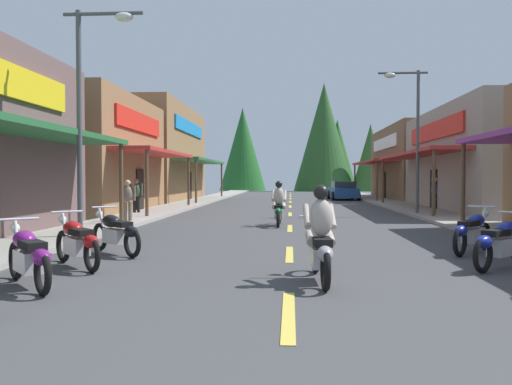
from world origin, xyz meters
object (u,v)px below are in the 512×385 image
(streetlamp_right, at_px, (411,122))
(rider_cruising_trailing, at_px, (279,207))
(streetlamp_left, at_px, (91,91))
(motorcycle_parked_left_4, at_px, (116,232))
(pedestrian_browsing, at_px, (136,194))
(parked_car_curbside, at_px, (343,191))
(motorcycle_parked_left_2, at_px, (29,256))
(motorcycle_parked_right_4, at_px, (472,231))
(motorcycle_parked_left_3, at_px, (77,241))
(pedestrian_by_shop, at_px, (128,199))
(pedestrian_waiting, at_px, (434,193))
(rider_cruising_lead, at_px, (320,241))
(motorcycle_parked_right_3, at_px, (501,242))

(streetlamp_right, bearing_deg, rider_cruising_trailing, -136.90)
(streetlamp_left, relative_size, motorcycle_parked_left_4, 3.80)
(pedestrian_browsing, relative_size, parked_car_curbside, 0.37)
(motorcycle_parked_left_4, bearing_deg, streetlamp_right, -82.47)
(motorcycle_parked_left_2, bearing_deg, motorcycle_parked_right_4, -104.16)
(rider_cruising_trailing, bearing_deg, pedestrian_browsing, 53.69)
(motorcycle_parked_left_3, bearing_deg, motorcycle_parked_right_4, -116.00)
(pedestrian_by_shop, relative_size, pedestrian_waiting, 0.93)
(streetlamp_right, bearing_deg, motorcycle_parked_left_3, -123.41)
(motorcycle_parked_right_4, bearing_deg, motorcycle_parked_left_4, 133.43)
(rider_cruising_lead, bearing_deg, motorcycle_parked_left_3, 73.52)
(motorcycle_parked_left_4, xyz_separation_m, pedestrian_browsing, (-3.10, 11.91, 0.46))
(streetlamp_right, distance_m, rider_cruising_trailing, 8.52)
(motorcycle_parked_right_4, distance_m, rider_cruising_lead, 4.95)
(pedestrian_by_shop, height_order, parked_car_curbside, pedestrian_by_shop)
(pedestrian_browsing, bearing_deg, streetlamp_left, -177.81)
(pedestrian_browsing, bearing_deg, streetlamp_right, -95.55)
(rider_cruising_lead, relative_size, pedestrian_waiting, 1.25)
(motorcycle_parked_right_4, xyz_separation_m, motorcycle_parked_left_4, (-7.86, -0.67, 0.00))
(pedestrian_browsing, xyz_separation_m, pedestrian_waiting, (13.21, 0.31, 0.05))
(streetlamp_left, distance_m, parked_car_curbside, 28.33)
(streetlamp_left, relative_size, streetlamp_right, 0.96)
(rider_cruising_lead, distance_m, parked_car_curbside, 31.98)
(streetlamp_left, distance_m, pedestrian_browsing, 10.06)
(streetlamp_right, relative_size, rider_cruising_lead, 2.98)
(rider_cruising_lead, height_order, pedestrian_waiting, pedestrian_waiting)
(motorcycle_parked_left_4, bearing_deg, pedestrian_browsing, -31.48)
(motorcycle_parked_left_2, xyz_separation_m, motorcycle_parked_left_3, (0.01, 1.81, 0.00))
(motorcycle_parked_left_4, distance_m, parked_car_curbside, 30.05)
(motorcycle_parked_left_4, bearing_deg, parked_car_curbside, -61.13)
(motorcycle_parked_left_3, relative_size, rider_cruising_trailing, 0.77)
(motorcycle_parked_left_3, distance_m, rider_cruising_lead, 4.60)
(streetlamp_left, relative_size, parked_car_curbside, 1.40)
(motorcycle_parked_right_3, distance_m, motorcycle_parked_left_2, 8.18)
(streetlamp_right, xyz_separation_m, motorcycle_parked_left_2, (-9.26, -15.84, -3.66))
(motorcycle_parked_left_2, distance_m, rider_cruising_trailing, 11.13)
(streetlamp_left, bearing_deg, motorcycle_parked_left_2, -77.63)
(motorcycle_parked_left_3, bearing_deg, rider_cruising_trailing, -64.80)
(motorcycle_parked_left_3, xyz_separation_m, rider_cruising_trailing, (3.58, 8.72, 0.17))
(pedestrian_browsing, relative_size, pedestrian_waiting, 0.95)
(motorcycle_parked_left_3, height_order, pedestrian_by_shop, pedestrian_by_shop)
(motorcycle_parked_left_3, bearing_deg, motorcycle_parked_left_4, -47.94)
(motorcycle_parked_right_4, distance_m, pedestrian_by_shop, 11.97)
(motorcycle_parked_right_4, xyz_separation_m, rider_cruising_trailing, (-4.45, 6.34, 0.17))
(streetlamp_left, height_order, motorcycle_parked_left_4, streetlamp_left)
(rider_cruising_lead, xyz_separation_m, pedestrian_by_shop, (-6.36, 10.12, 0.27))
(streetlamp_right, distance_m, motorcycle_parked_left_3, 17.20)
(pedestrian_browsing, bearing_deg, rider_cruising_trailing, -134.42)
(streetlamp_right, relative_size, pedestrian_browsing, 3.90)
(streetlamp_left, bearing_deg, motorcycle_parked_left_3, -72.45)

